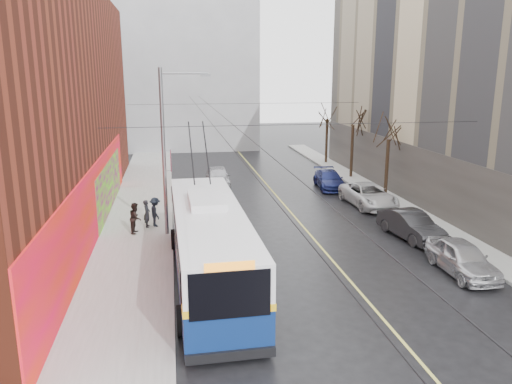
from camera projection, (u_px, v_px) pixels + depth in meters
ground at (336, 311)px, 18.79m from camera, size 140.00×140.00×0.00m
sidewalk_left at (138, 226)px, 28.97m from camera, size 4.00×60.00×0.15m
sidewalk_right at (411, 212)px, 31.73m from camera, size 2.00×60.00×0.15m
lane_line at (289, 210)px, 32.45m from camera, size 0.12×50.00×0.01m
building_far at (168, 70)px, 58.81m from camera, size 20.50×12.10×18.00m
streetlight_pole at (167, 148)px, 26.24m from camera, size 2.65×0.60×9.00m
catenary_wires at (225, 113)px, 31.06m from camera, size 18.00×60.00×0.22m
tree_near at (389, 128)px, 34.42m from camera, size 3.20×3.20×6.40m
tree_mid at (353, 116)px, 41.06m from camera, size 3.20×3.20×6.68m
tree_far at (328, 111)px, 47.79m from camera, size 3.20×3.20×6.57m
puddle at (219, 327)px, 17.60m from camera, size 2.47×2.93×0.01m
pigeons_flying at (236, 101)px, 26.84m from camera, size 3.46×2.04×0.93m
trolleybus at (210, 243)px, 21.02m from camera, size 3.28×13.24×6.24m
parked_car_a at (462, 258)px, 22.13m from camera, size 1.86×4.39×1.48m
parked_car_b at (411, 225)px, 26.85m from camera, size 2.20×4.67×1.48m
parked_car_c at (368, 195)px, 33.36m from camera, size 2.76×5.46×1.48m
parked_car_d at (329, 180)px, 38.47m from camera, size 2.29×4.79×1.35m
following_car at (218, 177)px, 39.02m from camera, size 2.02×4.63×1.55m
pedestrian_a at (147, 213)px, 28.32m from camera, size 0.43×0.61×1.58m
pedestrian_b at (136, 218)px, 27.25m from camera, size 0.76×0.92×1.70m
pedestrian_c at (155, 212)px, 28.44m from camera, size 0.89×1.21×1.68m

